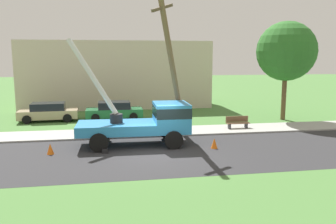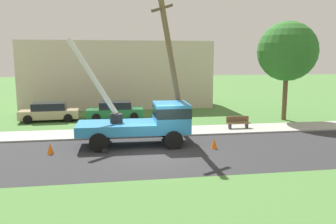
{
  "view_description": "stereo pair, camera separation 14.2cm",
  "coord_description": "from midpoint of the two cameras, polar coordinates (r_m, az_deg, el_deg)",
  "views": [
    {
      "loc": [
        -2.23,
        -16.82,
        4.94
      ],
      "look_at": [
        0.97,
        2.19,
        1.81
      ],
      "focal_mm": 36.54,
      "sensor_mm": 36.0,
      "label": 1
    },
    {
      "loc": [
        -2.09,
        -16.84,
        4.94
      ],
      "look_at": [
        0.97,
        2.19,
        1.81
      ],
      "focal_mm": 36.54,
      "sensor_mm": 36.0,
      "label": 2
    }
  ],
  "objects": [
    {
      "name": "road_asphalt",
      "position": [
        17.67,
        -2.16,
        -7.0
      ],
      "size": [
        80.0,
        7.29,
        0.01
      ],
      "primitive_type": "cube",
      "color": "#2B2B2D",
      "rests_on": "ground"
    },
    {
      "name": "ground_plane",
      "position": [
        29.33,
        -5.19,
        -0.51
      ],
      "size": [
        120.0,
        120.0,
        0.0
      ],
      "primitive_type": "plane",
      "color": "#477538"
    },
    {
      "name": "parked_sedan_green",
      "position": [
        27.45,
        -9.09,
        0.25
      ],
      "size": [
        4.41,
        2.04,
        1.42
      ],
      "color": "#1E6638",
      "rests_on": "ground"
    },
    {
      "name": "park_bench",
      "position": [
        23.9,
        11.35,
        -1.76
      ],
      "size": [
        1.6,
        0.45,
        0.9
      ],
      "color": "brown",
      "rests_on": "ground"
    },
    {
      "name": "roadside_tree_near",
      "position": [
        28.19,
        18.99,
        9.53
      ],
      "size": [
        4.57,
        4.57,
        7.64
      ],
      "color": "brown",
      "rests_on": "ground"
    },
    {
      "name": "lowrise_building_backdrop",
      "position": [
        34.8,
        -8.63,
        6.26
      ],
      "size": [
        18.0,
        6.0,
        6.4
      ],
      "primitive_type": "cube",
      "color": "beige",
      "rests_on": "ground"
    },
    {
      "name": "traffic_cone_ahead",
      "position": [
        18.82,
        7.51,
        -5.2
      ],
      "size": [
        0.36,
        0.36,
        0.56
      ],
      "primitive_type": "cone",
      "color": "orange",
      "rests_on": "ground"
    },
    {
      "name": "leaning_utility_pole",
      "position": [
        20.29,
        0.47,
        7.92
      ],
      "size": [
        2.53,
        2.39,
        8.73
      ],
      "color": "brown",
      "rests_on": "ground"
    },
    {
      "name": "parked_sedan_tan",
      "position": [
        28.02,
        -19.45,
        0.02
      ],
      "size": [
        4.48,
        2.16,
        1.42
      ],
      "color": "tan",
      "rests_on": "ground"
    },
    {
      "name": "sidewalk_strip",
      "position": [
        22.48,
        -3.81,
        -3.36
      ],
      "size": [
        80.0,
        2.71,
        0.1
      ],
      "primitive_type": "cube",
      "color": "#9E9E99",
      "rests_on": "ground"
    },
    {
      "name": "utility_truck",
      "position": [
        19.31,
        -3.51,
        -1.34
      ],
      "size": [
        6.76,
        3.21,
        5.98
      ],
      "color": "#2D84C6",
      "rests_on": "ground"
    },
    {
      "name": "traffic_cone_behind",
      "position": [
        18.58,
        -19.25,
        -5.83
      ],
      "size": [
        0.36,
        0.36,
        0.56
      ],
      "primitive_type": "cone",
      "color": "orange",
      "rests_on": "ground"
    }
  ]
}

